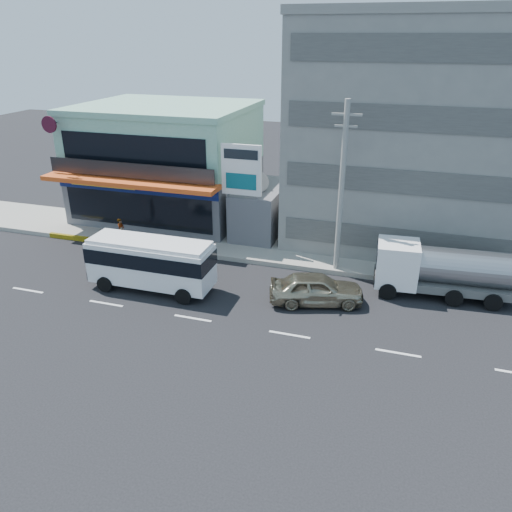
# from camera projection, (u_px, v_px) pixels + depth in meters

# --- Properties ---
(ground) EXTENTS (120.00, 120.00, 0.00)m
(ground) POSITION_uv_depth(u_px,v_px,m) (193.00, 318.00, 25.04)
(ground) COLOR black
(ground) RESTS_ON ground
(sidewalk) EXTENTS (70.00, 5.00, 0.30)m
(sidewalk) POSITION_uv_depth(u_px,v_px,m) (325.00, 254.00, 31.89)
(sidewalk) COLOR gray
(sidewalk) RESTS_ON ground
(shop_building) EXTENTS (12.40, 11.70, 8.00)m
(shop_building) POSITION_uv_depth(u_px,v_px,m) (168.00, 165.00, 37.73)
(shop_building) COLOR #4F5055
(shop_building) RESTS_ON ground
(concrete_building) EXTENTS (16.00, 12.00, 14.00)m
(concrete_building) POSITION_uv_depth(u_px,v_px,m) (422.00, 135.00, 32.52)
(concrete_building) COLOR gray
(concrete_building) RESTS_ON ground
(gap_structure) EXTENTS (3.00, 6.00, 3.50)m
(gap_structure) POSITION_uv_depth(u_px,v_px,m) (262.00, 211.00, 34.78)
(gap_structure) COLOR #4F5055
(gap_structure) RESTS_ON ground
(satellite_dish) EXTENTS (1.50, 1.50, 0.15)m
(satellite_dish) POSITION_uv_depth(u_px,v_px,m) (258.00, 190.00, 33.16)
(satellite_dish) COLOR slate
(satellite_dish) RESTS_ON gap_structure
(billboard) EXTENTS (2.60, 0.18, 6.90)m
(billboard) POSITION_uv_depth(u_px,v_px,m) (241.00, 176.00, 31.17)
(billboard) COLOR gray
(billboard) RESTS_ON ground
(utility_pole_near) EXTENTS (1.60, 0.30, 10.00)m
(utility_pole_near) POSITION_uv_depth(u_px,v_px,m) (341.00, 189.00, 27.74)
(utility_pole_near) COLOR #999993
(utility_pole_near) RESTS_ON ground
(minibus) EXTENTS (6.94, 2.46, 2.90)m
(minibus) POSITION_uv_depth(u_px,v_px,m) (151.00, 260.00, 27.26)
(minibus) COLOR white
(minibus) RESTS_ON ground
(sedan) EXTENTS (5.28, 3.28, 1.68)m
(sedan) POSITION_uv_depth(u_px,v_px,m) (316.00, 289.00, 26.16)
(sedan) COLOR tan
(sedan) RESTS_ON ground
(tanker_truck) EXTENTS (7.39, 2.78, 2.86)m
(tanker_truck) POSITION_uv_depth(u_px,v_px,m) (440.00, 270.00, 26.64)
(tanker_truck) COLOR white
(tanker_truck) RESTS_ON ground
(motorcycle_rider) EXTENTS (1.64, 0.60, 2.09)m
(motorcycle_rider) POSITION_uv_depth(u_px,v_px,m) (122.00, 239.00, 32.88)
(motorcycle_rider) COLOR #52140B
(motorcycle_rider) RESTS_ON ground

